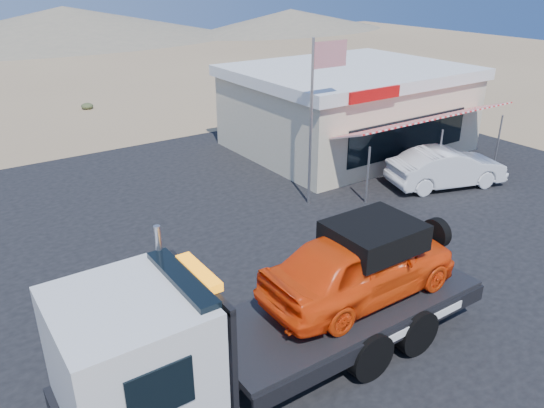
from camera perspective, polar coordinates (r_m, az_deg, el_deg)
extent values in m
plane|color=#907352|center=(14.44, 0.13, -10.17)|extent=(120.00, 120.00, 0.00)
cube|color=black|center=(17.53, -0.01, -3.53)|extent=(32.00, 24.00, 0.02)
cylinder|color=black|center=(11.57, -17.80, -18.03)|extent=(1.11, 0.33, 1.11)
cylinder|color=black|center=(11.97, 10.02, -15.42)|extent=(1.11, 0.61, 1.11)
cylinder|color=black|center=(13.29, 3.33, -10.58)|extent=(1.11, 0.61, 1.11)
cylinder|color=black|center=(12.84, 14.80, -12.84)|extent=(1.11, 0.61, 1.11)
cylinder|color=black|center=(14.08, 8.05, -8.62)|extent=(1.11, 0.61, 1.11)
cube|color=black|center=(12.04, 3.19, -13.75)|extent=(9.09, 1.11, 0.33)
cube|color=silver|center=(9.95, -14.88, -15.51)|extent=(2.44, 2.60, 2.33)
cube|color=black|center=(9.78, -9.52, -10.07)|extent=(0.39, 2.22, 1.00)
cube|color=black|center=(10.37, -7.50, -13.35)|extent=(0.11, 2.44, 2.22)
cube|color=orange|center=(9.65, -7.91, -7.31)|extent=(0.28, 1.33, 0.17)
cube|color=black|center=(12.51, 7.75, -10.62)|extent=(6.65, 2.55, 0.17)
imported|color=#FF420C|center=(12.29, 9.55, -6.39)|extent=(4.88, 1.96, 1.66)
cube|color=black|center=(12.20, 10.89, -3.36)|extent=(2.00, 1.66, 0.61)
imported|color=silver|center=(22.46, 18.27, 3.75)|extent=(5.02, 3.00, 1.56)
cube|color=#C5B995|center=(26.35, 8.05, 9.70)|extent=(10.00, 8.00, 3.40)
cube|color=white|center=(25.94, 8.30, 13.87)|extent=(10.40, 8.40, 0.50)
cube|color=red|center=(21.23, 11.01, 11.47)|extent=(2.60, 0.12, 0.45)
cube|color=black|center=(23.69, 14.54, 7.05)|extent=(7.00, 0.06, 1.60)
cube|color=red|center=(22.90, 16.42, 8.74)|extent=(9.00, 1.73, 0.61)
cylinder|color=#99999E|center=(19.94, 10.25, 3.06)|extent=(0.08, 0.08, 2.20)
cylinder|color=#99999E|center=(22.80, 17.55, 4.98)|extent=(0.08, 0.08, 2.20)
cylinder|color=#99999E|center=(25.96, 23.18, 6.40)|extent=(0.08, 0.08, 2.20)
cylinder|color=#99999E|center=(19.06, 4.20, 8.43)|extent=(0.10, 0.10, 6.00)
cube|color=#B20C14|center=(19.04, 6.27, 15.72)|extent=(1.50, 0.02, 0.90)
ellipsoid|color=#384425|center=(36.00, -19.27, 9.95)|extent=(0.75, 0.75, 0.40)
cone|color=#726B59|center=(70.15, -21.37, 17.50)|extent=(44.00, 44.00, 4.20)
cone|color=#726B59|center=(79.42, 2.03, 19.15)|extent=(32.00, 32.00, 3.00)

